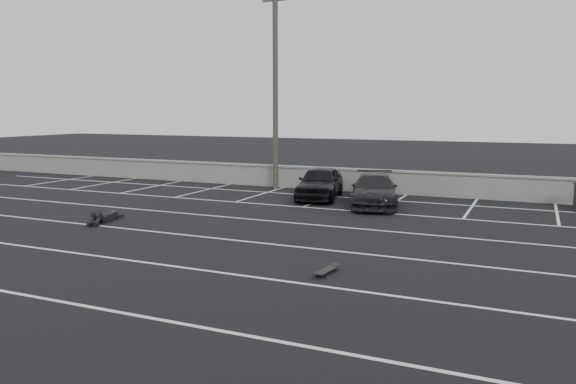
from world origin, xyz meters
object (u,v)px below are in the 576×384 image
at_px(car_left, 320,182).
at_px(car_right, 374,190).
at_px(person, 107,213).
at_px(skateboard, 327,271).
at_px(utility_pole, 275,89).

xyz_separation_m(car_left, car_right, (2.60, -0.85, -0.06)).
bearing_deg(car_right, car_left, 146.58).
distance_m(person, skateboard, 9.54).
bearing_deg(utility_pole, skateboard, -60.05).
distance_m(car_right, person, 10.03).
relative_size(car_right, person, 1.72).
height_order(utility_pole, skateboard, utility_pole).
xyz_separation_m(car_left, utility_pole, (-2.97, 1.89, 4.04)).
bearing_deg(car_right, utility_pole, 138.46).
xyz_separation_m(utility_pole, person, (-1.98, -9.32, -4.49)).
relative_size(car_left, car_right, 0.94).
relative_size(car_left, utility_pole, 0.43).
bearing_deg(person, car_left, 38.86).
height_order(utility_pole, person, utility_pole).
relative_size(utility_pole, person, 3.73).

